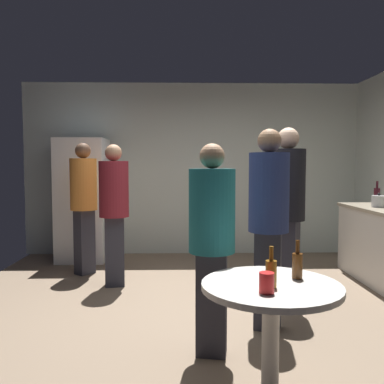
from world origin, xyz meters
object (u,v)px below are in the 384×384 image
at_px(person_in_teal_shirt, 212,233).
at_px(refrigerator, 83,200).
at_px(person_in_orange_shirt, 84,198).
at_px(person_in_maroon_shirt, 114,204).
at_px(foreground_table, 271,301).
at_px(wine_bottle_on_counter, 377,196).
at_px(person_in_navy_shirt, 269,213).
at_px(plastic_cup_red, 267,283).
at_px(kettle, 379,201).
at_px(beer_bottle_brown, 297,265).
at_px(person_in_black_shirt, 287,203).
at_px(beer_bottle_amber, 271,273).

bearing_deg(person_in_teal_shirt, refrigerator, -141.52).
height_order(person_in_orange_shirt, person_in_maroon_shirt, person_in_orange_shirt).
relative_size(foreground_table, person_in_maroon_shirt, 0.48).
bearing_deg(refrigerator, wine_bottle_on_counter, -12.99).
distance_m(person_in_orange_shirt, person_in_navy_shirt, 2.70).
xyz_separation_m(plastic_cup_red, person_in_navy_shirt, (0.29, 1.30, 0.22)).
bearing_deg(person_in_orange_shirt, foreground_table, -19.13).
distance_m(person_in_orange_shirt, person_in_maroon_shirt, 0.72).
relative_size(kettle, beer_bottle_brown, 1.06).
height_order(refrigerator, person_in_black_shirt, refrigerator).
bearing_deg(wine_bottle_on_counter, beer_bottle_amber, -124.70).
bearing_deg(kettle, wine_bottle_on_counter, 70.14).
relative_size(wine_bottle_on_counter, beer_bottle_amber, 1.35).
height_order(beer_bottle_amber, person_in_navy_shirt, person_in_navy_shirt).
xyz_separation_m(person_in_teal_shirt, person_in_maroon_shirt, (-1.01, 1.74, 0.05)).
relative_size(beer_bottle_amber, person_in_black_shirt, 0.13).
distance_m(refrigerator, person_in_maroon_shirt, 1.49).
height_order(refrigerator, person_in_navy_shirt, refrigerator).
relative_size(plastic_cup_red, person_in_navy_shirt, 0.06).
height_order(beer_bottle_brown, person_in_navy_shirt, person_in_navy_shirt).
relative_size(refrigerator, person_in_teal_shirt, 1.15).
bearing_deg(beer_bottle_amber, plastic_cup_red, -115.09).
relative_size(beer_bottle_amber, beer_bottle_brown, 1.00).
height_order(wine_bottle_on_counter, person_in_teal_shirt, person_in_teal_shirt).
relative_size(kettle, plastic_cup_red, 2.22).
relative_size(foreground_table, beer_bottle_brown, 3.48).
bearing_deg(plastic_cup_red, kettle, 54.57).
relative_size(refrigerator, person_in_maroon_shirt, 1.09).
bearing_deg(plastic_cup_red, beer_bottle_amber, 64.91).
bearing_deg(beer_bottle_brown, beer_bottle_amber, -138.16).
bearing_deg(person_in_black_shirt, beer_bottle_brown, 20.11).
height_order(wine_bottle_on_counter, foreground_table, wine_bottle_on_counter).
xyz_separation_m(plastic_cup_red, person_in_teal_shirt, (-0.23, 0.84, 0.12)).
relative_size(wine_bottle_on_counter, person_in_orange_shirt, 0.18).
bearing_deg(beer_bottle_amber, person_in_orange_shirt, 120.21).
relative_size(person_in_black_shirt, person_in_maroon_shirt, 1.07).
bearing_deg(kettle, beer_bottle_amber, -125.76).
bearing_deg(person_in_teal_shirt, person_in_black_shirt, 149.66).
distance_m(beer_bottle_brown, person_in_black_shirt, 1.60).
distance_m(plastic_cup_red, person_in_navy_shirt, 1.35).
bearing_deg(person_in_black_shirt, person_in_orange_shirt, -86.91).
relative_size(person_in_orange_shirt, person_in_maroon_shirt, 1.03).
xyz_separation_m(refrigerator, person_in_orange_shirt, (0.20, -0.78, 0.09)).
relative_size(kettle, foreground_table, 0.30).
distance_m(beer_bottle_amber, plastic_cup_red, 0.11).
bearing_deg(wine_bottle_on_counter, plastic_cup_red, -124.42).
relative_size(beer_bottle_amber, plastic_cup_red, 2.09).
xyz_separation_m(person_in_black_shirt, person_in_maroon_shirt, (-1.82, 0.77, -0.08)).
height_order(refrigerator, foreground_table, refrigerator).
distance_m(beer_bottle_amber, person_in_orange_shirt, 3.50).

